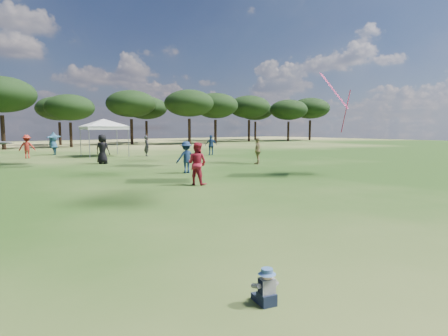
# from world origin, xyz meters

# --- Properties ---
(tent_right) EXTENTS (6.36, 6.36, 3.27)m
(tent_right) POSITION_xyz_m (7.99, 28.43, 2.84)
(tent_right) COLOR gray
(tent_right) RESTS_ON ground
(toddler) EXTENTS (0.35, 0.38, 0.48)m
(toddler) POSITION_xyz_m (0.08, 2.34, 0.21)
(toddler) COLOR black
(toddler) RESTS_ON ground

